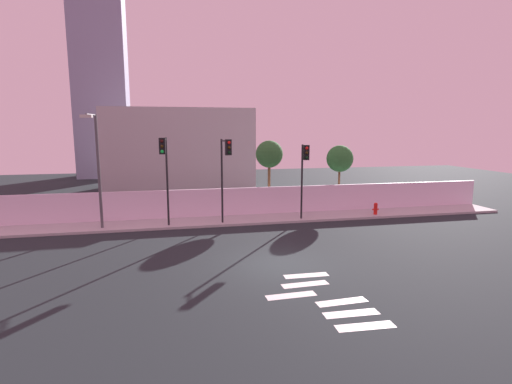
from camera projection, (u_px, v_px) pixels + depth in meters
name	position (u px, v px, depth m)	size (l,w,h in m)	color
ground_plane	(277.00, 264.00, 16.90)	(80.00, 80.00, 0.00)	#1D2527
sidewalk	(243.00, 220.00, 24.80)	(36.00, 2.40, 0.15)	#B1B1B1
perimeter_wall	(239.00, 201.00, 25.89)	(36.00, 0.18, 1.80)	silver
crosswalk_marking	(325.00, 298.00, 13.50)	(3.34, 4.75, 0.01)	silver
traffic_light_left	(304.00, 166.00, 23.87)	(0.36, 1.23, 4.70)	black
traffic_light_center	(225.00, 163.00, 22.79)	(0.51, 1.29, 5.06)	black
traffic_light_right	(165.00, 163.00, 22.02)	(0.43, 1.36, 5.17)	black
street_lamp_curbside	(97.00, 162.00, 21.78)	(0.63, 1.66, 6.44)	#4C4C51
fire_hydrant	(376.00, 208.00, 26.05)	(0.44, 0.26, 0.79)	red
roadside_tree_leftmost	(269.00, 155.00, 27.29)	(1.91, 1.91, 5.02)	brown
roadside_tree_midleft	(340.00, 159.00, 28.47)	(1.95, 1.95, 4.64)	brown
low_building_distant	(180.00, 149.00, 38.22)	(13.98, 6.00, 7.75)	#B0B0B0
tower_on_skyline	(99.00, 43.00, 46.05)	(5.95, 5.00, 31.83)	gray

